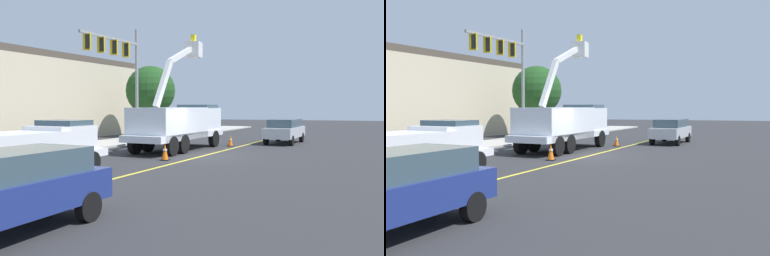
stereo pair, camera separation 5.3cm
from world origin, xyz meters
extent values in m
plane|color=#2D2D30|center=(0.00, 0.00, 0.00)|extent=(120.00, 120.00, 0.00)
cube|color=#B2ADA3|center=(1.34, 8.67, 0.06)|extent=(59.85, 12.72, 0.12)
cube|color=yellow|center=(0.00, 0.00, 0.00)|extent=(49.44, 7.79, 0.01)
cube|color=white|center=(2.66, 2.19, 0.90)|extent=(8.49, 3.72, 0.36)
cube|color=white|center=(5.25, 1.79, 1.67)|extent=(2.95, 2.72, 1.60)
cube|color=#384C56|center=(5.45, 1.76, 2.37)|extent=(2.10, 2.35, 0.64)
cube|color=white|center=(1.69, 2.34, 1.62)|extent=(5.57, 3.27, 1.80)
cube|color=white|center=(0.86, 2.39, 3.84)|extent=(1.58, 0.69, 2.67)
cube|color=white|center=(2.67, 1.89, 5.64)|extent=(2.53, 0.95, 1.31)
cube|color=white|center=(3.84, 1.56, 6.01)|extent=(0.90, 0.90, 0.90)
cube|color=yellow|center=(3.84, 1.56, 6.61)|extent=(0.36, 0.24, 0.60)
cylinder|color=black|center=(5.67, 2.86, 0.52)|extent=(1.08, 0.49, 1.04)
cylinder|color=black|center=(5.32, 0.64, 0.52)|extent=(1.08, 0.49, 1.04)
cylinder|color=black|center=(1.37, 3.53, 0.52)|extent=(1.08, 0.49, 1.04)
cylinder|color=black|center=(1.03, 1.30, 0.52)|extent=(1.08, 0.49, 1.04)
cylinder|color=black|center=(0.08, 3.73, 0.52)|extent=(1.08, 0.49, 1.04)
cylinder|color=black|center=(-0.27, 1.50, 0.52)|extent=(1.08, 0.49, 1.04)
cube|color=white|center=(-8.07, 3.85, 0.75)|extent=(5.85, 2.93, 0.30)
cube|color=white|center=(-6.85, 3.66, 1.30)|extent=(2.29, 2.22, 1.10)
cube|color=#384C56|center=(-6.65, 3.63, 1.78)|extent=(1.60, 1.95, 0.56)
cube|color=white|center=(-9.07, 4.00, 1.15)|extent=(3.64, 2.59, 1.10)
cylinder|color=black|center=(-6.10, 4.50, 0.42)|extent=(0.88, 0.42, 0.84)
cylinder|color=black|center=(-6.39, 2.63, 0.42)|extent=(0.88, 0.42, 0.84)
cylinder|color=black|center=(-10.04, 3.20, 0.42)|extent=(0.88, 0.42, 0.84)
cube|color=silver|center=(9.18, -3.47, 0.79)|extent=(5.03, 2.61, 0.70)
cube|color=#384C56|center=(9.33, -3.49, 1.39)|extent=(3.67, 2.18, 0.60)
cylinder|color=black|center=(7.44, -4.06, 0.34)|extent=(0.71, 0.34, 0.68)
cylinder|color=black|center=(7.70, -2.37, 0.34)|extent=(0.71, 0.34, 0.68)
cylinder|color=black|center=(10.66, -4.56, 0.34)|extent=(0.71, 0.34, 0.68)
cylinder|color=black|center=(10.92, -2.87, 0.34)|extent=(0.71, 0.34, 0.68)
cube|color=navy|center=(-14.10, 0.13, 0.79)|extent=(5.03, 2.61, 0.70)
cube|color=#384C56|center=(-13.95, 0.11, 1.39)|extent=(3.67, 2.18, 0.60)
cylinder|color=black|center=(-12.62, -0.96, 0.34)|extent=(0.71, 0.34, 0.68)
cylinder|color=black|center=(-12.36, 0.73, 0.34)|extent=(0.71, 0.34, 0.68)
cube|color=black|center=(-10.97, 2.07, 0.02)|extent=(0.40, 0.40, 0.04)
cone|color=orange|center=(-10.97, 2.07, 0.44)|extent=(0.32, 0.32, 0.81)
cylinder|color=white|center=(-10.97, 2.07, 0.53)|extent=(0.20, 0.20, 0.08)
cube|color=black|center=(-1.97, 1.22, 0.02)|extent=(0.40, 0.40, 0.04)
cone|color=orange|center=(-1.97, 1.22, 0.42)|extent=(0.32, 0.32, 0.77)
cylinder|color=white|center=(-1.97, 1.22, 0.50)|extent=(0.20, 0.20, 0.08)
cube|color=black|center=(6.04, -0.28, 0.02)|extent=(0.40, 0.40, 0.04)
cone|color=orange|center=(6.04, -0.28, 0.37)|extent=(0.32, 0.32, 0.67)
cylinder|color=white|center=(6.04, -0.28, 0.44)|extent=(0.20, 0.20, 0.08)
cylinder|color=gray|center=(7.05, 6.77, 4.02)|extent=(0.22, 0.22, 8.04)
cube|color=gray|center=(4.05, 7.23, 7.00)|extent=(6.01, 1.08, 0.16)
cube|color=gold|center=(5.72, 6.98, 6.45)|extent=(0.20, 0.57, 1.00)
cube|color=black|center=(5.70, 6.88, 6.45)|extent=(0.25, 0.35, 0.84)
cube|color=gold|center=(4.39, 7.18, 6.45)|extent=(0.20, 0.57, 1.00)
cube|color=black|center=(4.37, 7.08, 6.45)|extent=(0.25, 0.35, 0.84)
cube|color=gold|center=(3.06, 7.39, 6.45)|extent=(0.20, 0.57, 1.00)
cube|color=black|center=(3.04, 7.29, 6.45)|extent=(0.25, 0.35, 0.84)
cube|color=gold|center=(1.73, 7.59, 6.45)|extent=(0.20, 0.57, 1.00)
cube|color=black|center=(1.71, 7.50, 6.45)|extent=(0.25, 0.35, 0.84)
cube|color=beige|center=(6.03, 16.22, 3.08)|extent=(23.01, 9.91, 6.16)
cube|color=#4C4238|center=(6.03, 16.22, 6.41)|extent=(23.01, 9.91, 0.50)
cylinder|color=brown|center=(12.32, 7.91, 1.22)|extent=(0.32, 0.32, 2.44)
sphere|color=#1E471C|center=(12.32, 7.91, 3.90)|extent=(4.17, 4.17, 4.17)
camera|label=1|loc=(-20.97, -5.97, 2.60)|focal=39.76mm
camera|label=2|loc=(-20.96, -6.02, 2.60)|focal=39.76mm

